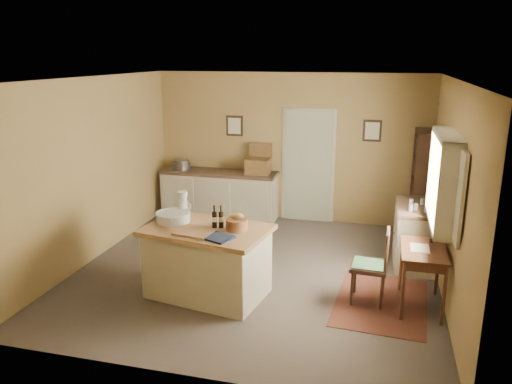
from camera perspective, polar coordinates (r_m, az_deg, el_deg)
ground at (r=7.24m, az=0.03°, el=-9.04°), size 5.00×5.00×0.00m
wall_back at (r=9.18m, az=3.90°, el=5.06°), size 5.00×0.10×2.70m
wall_front at (r=4.52m, az=-7.87°, el=-6.12°), size 5.00×0.10×2.70m
wall_left at (r=7.78m, az=-18.13°, el=2.42°), size 0.10×5.00×2.70m
wall_right at (r=6.65m, az=21.38°, el=-0.01°), size 0.10×5.00×2.70m
ceiling at (r=6.60m, az=0.03°, el=12.83°), size 5.00×5.00×0.00m
door at (r=9.16m, az=5.99°, el=3.10°), size 0.97×0.06×2.11m
framed_prints at (r=9.07m, az=5.17°, el=7.27°), size 2.82×0.02×0.38m
window at (r=6.40m, az=21.07°, el=1.29°), size 0.25×1.99×1.12m
work_island at (r=6.44m, az=-5.62°, el=-7.66°), size 1.67×1.23×1.20m
sideboard at (r=9.40m, az=-4.14°, el=-0.13°), size 2.18×0.62×1.18m
rug at (r=6.60m, az=14.11°, el=-12.07°), size 1.21×1.68×0.01m
writing_desk at (r=6.35m, az=18.58°, el=-6.97°), size 0.53×0.86×0.82m
desk_chair at (r=6.39m, az=12.79°, el=-8.29°), size 0.46×0.46×0.94m
right_cabinet at (r=7.69m, az=17.82°, el=-4.65°), size 0.61×1.09×0.99m
shelving_unit at (r=8.66m, az=18.66°, el=0.66°), size 0.31×0.82×1.82m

